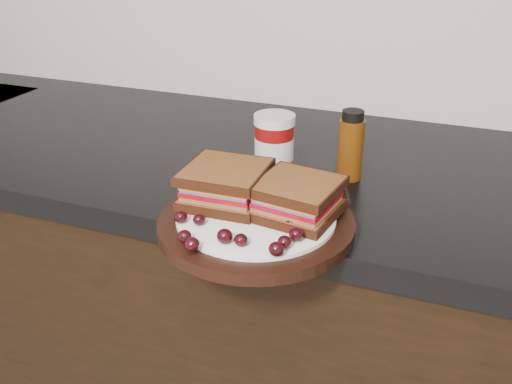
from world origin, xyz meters
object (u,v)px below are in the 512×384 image
at_px(plate, 256,224).
at_px(sandwich_left, 226,184).
at_px(condiment_jar, 274,144).
at_px(oil_bottle, 351,145).

xyz_separation_m(plate, sandwich_left, (-0.06, 0.03, 0.04)).
height_order(sandwich_left, condiment_jar, condiment_jar).
relative_size(plate, condiment_jar, 2.70).
relative_size(sandwich_left, oil_bottle, 0.98).
bearing_deg(plate, condiment_jar, 102.48).
bearing_deg(plate, sandwich_left, 155.87).
height_order(plate, condiment_jar, condiment_jar).
bearing_deg(oil_bottle, sandwich_left, -125.44).
xyz_separation_m(sandwich_left, condiment_jar, (0.01, 0.18, 0.00)).
distance_m(sandwich_left, oil_bottle, 0.24).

